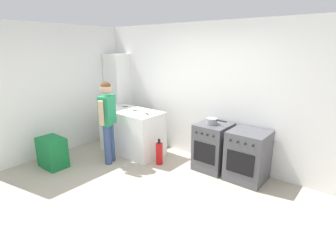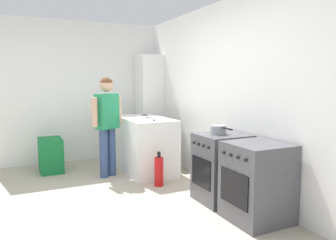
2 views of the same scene
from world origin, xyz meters
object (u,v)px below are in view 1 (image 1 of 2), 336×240
knife_chef (132,110)px  knife_carving (145,113)px  person (108,116)px  recycling_crate_upper (52,145)px  larder_cabinet (118,97)px  pot (212,121)px  oven_right (248,156)px  fire_extinguisher (159,153)px  oven_left (213,146)px  recycling_crate_lower (53,159)px  knife_bread (121,106)px

knife_chef → knife_carving: 0.37m
person → recycling_crate_upper: bearing=-130.1°
knife_carving → recycling_crate_upper: knife_carving is taller
person → larder_cabinet: bearing=131.5°
pot → knife_carving: 1.35m
person → knife_carving: bearing=63.1°
oven_right → fire_extinguisher: size_ratio=1.70×
oven_left → recycling_crate_upper: size_ratio=1.63×
person → fire_extinguisher: bearing=33.7°
oven_left → recycling_crate_lower: (-2.33, -1.80, -0.29)m
knife_chef → person: person is taller
recycling_crate_upper → oven_right: bearing=31.1°
oven_left → knife_chef: 1.81m
oven_right → knife_chef: bearing=-171.5°
oven_right → pot: (-0.67, -0.05, 0.48)m
knife_carving → fire_extinguisher: (0.46, -0.13, -0.69)m
knife_carving → fire_extinguisher: 0.84m
recycling_crate_lower → larder_cabinet: 2.11m
knife_chef → larder_cabinet: bearing=154.2°
knife_bread → fire_extinguisher: bearing=-9.0°
oven_left → larder_cabinet: bearing=177.8°
person → larder_cabinet: larder_cabinet is taller
knife_chef → person: (0.04, -0.65, 0.02)m
fire_extinguisher → larder_cabinet: bearing=162.0°
pot → recycling_crate_upper: pot is taller
oven_right → recycling_crate_upper: size_ratio=1.63×
oven_right → knife_carving: (-1.99, -0.35, 0.48)m
recycling_crate_upper → pot: bearing=37.2°
pot → recycling_crate_lower: size_ratio=0.73×
oven_left → larder_cabinet: (-2.65, 0.10, 0.57)m
oven_left → oven_right: same height
knife_bread → person: bearing=-57.0°
oven_left → knife_chef: bearing=-168.3°
knife_bread → recycling_crate_lower: knife_bread is taller
oven_right → knife_carving: size_ratio=2.70×
recycling_crate_lower → knife_chef: bearing=66.6°
knife_carving → larder_cabinet: size_ratio=0.16×
knife_bread → fire_extinguisher: knife_bread is taller
pot → recycling_crate_lower: 3.00m
knife_bread → larder_cabinet: larder_cabinet is taller
oven_right → knife_chef: size_ratio=2.74×
fire_extinguisher → recycling_crate_lower: size_ratio=0.96×
recycling_crate_upper → larder_cabinet: size_ratio=0.26×
recycling_crate_upper → knife_bread: bearing=83.0°
oven_left → person: size_ratio=0.55×
oven_left → knife_bread: (-2.14, -0.28, 0.48)m
person → knife_bread: bearing=123.0°
oven_right → pot: size_ratio=2.25×
knife_bread → recycling_crate_upper: knife_bread is taller
oven_left → recycling_crate_upper: oven_left is taller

